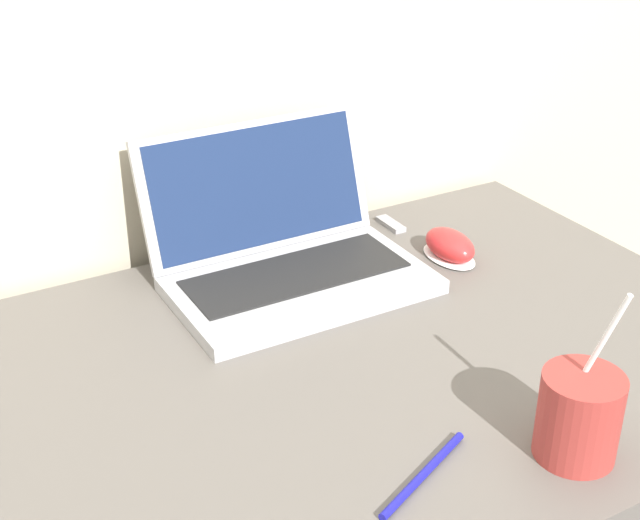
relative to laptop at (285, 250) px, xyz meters
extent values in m
cube|color=#ADADB2|center=(0.00, -0.05, -0.03)|extent=(0.35, 0.21, 0.02)
cube|color=black|center=(0.00, -0.03, -0.02)|extent=(0.31, 0.12, 0.00)
cube|color=#ADADB2|center=(0.00, 0.09, 0.07)|extent=(0.35, 0.07, 0.18)
cube|color=#19284C|center=(0.00, 0.08, 0.07)|extent=(0.33, 0.06, 0.16)
cylinder|color=#9E332D|center=(0.08, -0.49, 0.00)|extent=(0.09, 0.09, 0.10)
cylinder|color=black|center=(0.08, -0.49, 0.05)|extent=(0.07, 0.07, 0.01)
cylinder|color=white|center=(0.09, -0.49, 0.07)|extent=(0.02, 0.06, 0.17)
ellipsoid|color=white|center=(0.24, -0.07, -0.04)|extent=(0.06, 0.10, 0.01)
ellipsoid|color=red|center=(0.24, -0.07, -0.02)|extent=(0.06, 0.10, 0.04)
cube|color=#99999E|center=(0.23, 0.07, -0.04)|extent=(0.02, 0.06, 0.01)
cylinder|color=#191999|center=(-0.08, -0.45, -0.04)|extent=(0.14, 0.07, 0.01)
camera|label=1|loc=(-0.51, -1.01, 0.57)|focal=50.00mm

